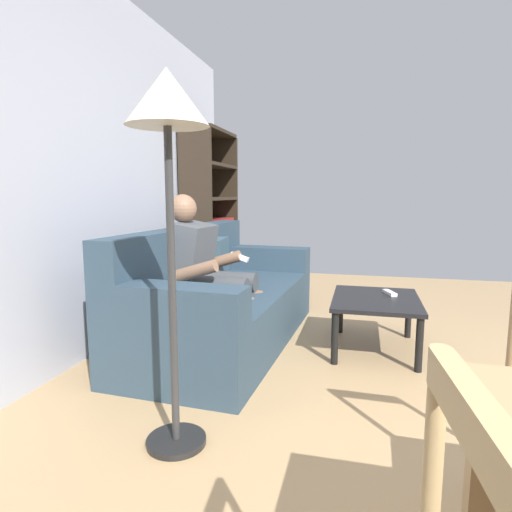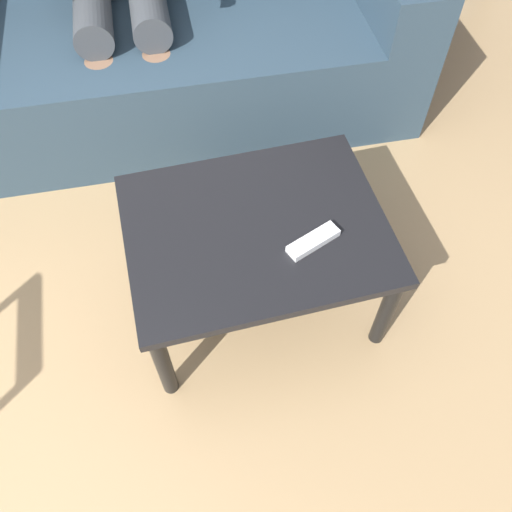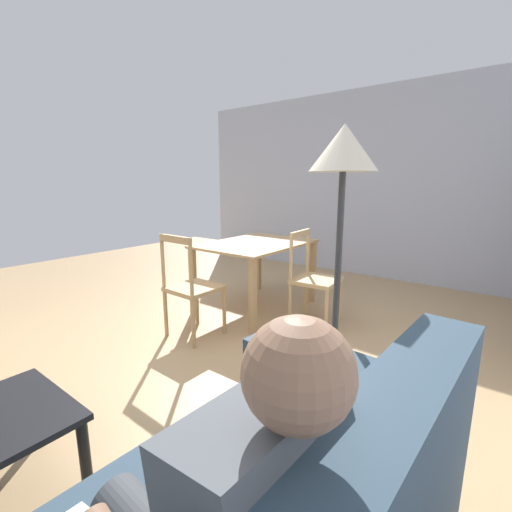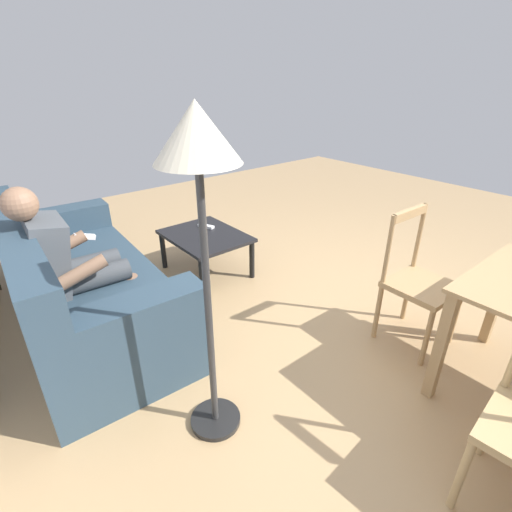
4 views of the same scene
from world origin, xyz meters
name	(u,v)px [view 2 (image 2 of 4)]	position (x,y,z in m)	size (l,w,h in m)	color
couch	(165,31)	(1.34, 1.74, 0.33)	(2.18, 1.05, 0.91)	#2D4251
coffee_table	(256,237)	(1.44, 0.54, 0.35)	(0.80, 0.63, 0.40)	black
tv_remote	(313,241)	(1.59, 0.44, 0.41)	(0.05, 0.17, 0.02)	white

